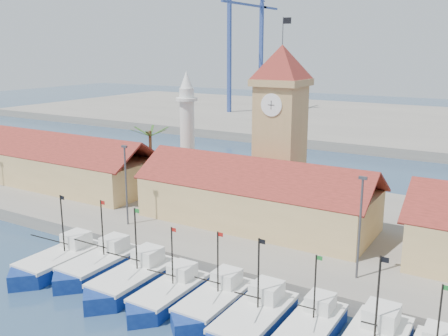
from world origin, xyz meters
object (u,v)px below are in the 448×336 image
Objects in this scene: boat_4 at (212,304)px; clock_tower at (280,124)px; boat_0 at (58,262)px; minaret at (187,130)px.

clock_tower reaches higher than boat_4.
boat_4 is 26.20m from clock_tower.
boat_0 is 0.45× the size of clock_tower.
clock_tower reaches higher than boat_0.
clock_tower is 1.39× the size of minaret.
boat_0 is 29.13m from clock_tower.
clock_tower is at bearing -7.61° from minaret.
boat_0 is at bearing -116.15° from clock_tower.
boat_0 is 16.96m from boat_4.
minaret is (-15.00, 2.00, -2.23)m from clock_tower.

